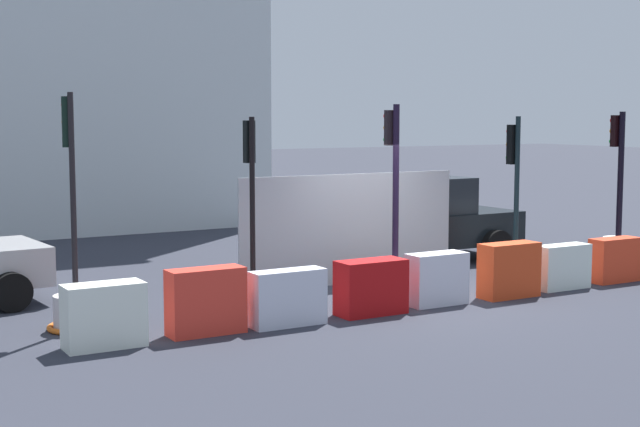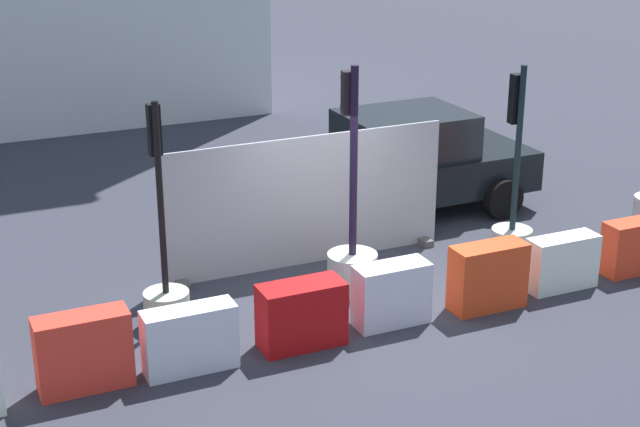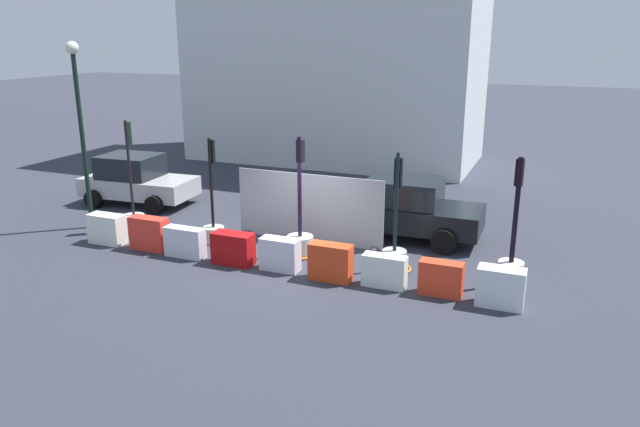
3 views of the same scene
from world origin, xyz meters
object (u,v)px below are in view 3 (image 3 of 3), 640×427
object	(u,v)px
construction_barrier_4	(280,254)
construction_barrier_5	(331,262)
traffic_light_3	(395,251)
construction_barrier_3	(233,249)
construction_barrier_6	(384,271)
car_silver_hatchback	(137,180)
street_lamp_post	(79,112)
construction_barrier_2	(185,242)
traffic_light_2	(300,237)
construction_barrier_8	(501,288)
traffic_light_1	(213,224)
car_black_sedan	(402,209)
construction_barrier_1	(149,234)
construction_barrier_7	(441,279)
construction_barrier_0	(107,229)
traffic_light_0	(134,216)
traffic_light_4	(512,258)

from	to	relation	value
construction_barrier_4	construction_barrier_5	size ratio (longest dim) A/B	0.96
traffic_light_3	construction_barrier_3	bearing A→B (deg)	-163.17
construction_barrier_6	car_silver_hatchback	bearing A→B (deg)	159.53
construction_barrier_6	street_lamp_post	distance (m)	10.05
street_lamp_post	construction_barrier_2	bearing A→B (deg)	-14.49
traffic_light_2	construction_barrier_4	size ratio (longest dim) A/B	3.22
traffic_light_2	street_lamp_post	size ratio (longest dim) A/B	0.58
construction_barrier_8	construction_barrier_2	bearing A→B (deg)	-179.90
traffic_light_1	construction_barrier_2	bearing A→B (deg)	-93.45
construction_barrier_3	car_black_sedan	world-z (taller)	car_black_sedan
construction_barrier_1	construction_barrier_8	xyz separation A→B (m)	(9.24, -0.09, -0.02)
construction_barrier_7	street_lamp_post	world-z (taller)	street_lamp_post
construction_barrier_2	construction_barrier_5	world-z (taller)	construction_barrier_5
construction_barrier_0	construction_barrier_5	size ratio (longest dim) A/B	1.00
construction_barrier_7	car_black_sedan	size ratio (longest dim) A/B	0.21
traffic_light_0	construction_barrier_1	xyz separation A→B (m)	(1.46, -1.18, -0.01)
construction_barrier_3	construction_barrier_5	size ratio (longest dim) A/B	1.03
construction_barrier_5	car_silver_hatchback	xyz separation A→B (m)	(-8.66, 3.82, 0.37)
car_silver_hatchback	traffic_light_0	bearing A→B (deg)	-53.44
construction_barrier_6	street_lamp_post	size ratio (longest dim) A/B	0.19
traffic_light_0	construction_barrier_8	size ratio (longest dim) A/B	3.29
construction_barrier_3	construction_barrier_4	world-z (taller)	same
construction_barrier_1	construction_barrier_6	size ratio (longest dim) A/B	1.04
construction_barrier_4	construction_barrier_8	world-z (taller)	construction_barrier_8
construction_barrier_2	street_lamp_post	distance (m)	5.24
traffic_light_0	construction_barrier_3	size ratio (longest dim) A/B	3.10
traffic_light_0	construction_barrier_8	xyz separation A→B (m)	(10.70, -1.27, -0.03)
construction_barrier_2	traffic_light_0	bearing A→B (deg)	154.34
construction_barrier_5	car_silver_hatchback	bearing A→B (deg)	156.20
construction_barrier_2	construction_barrier_6	distance (m)	5.42
construction_barrier_4	construction_barrier_5	xyz separation A→B (m)	(1.39, -0.12, 0.04)
construction_barrier_0	construction_barrier_8	xyz separation A→B (m)	(10.67, -0.07, 0.02)
traffic_light_4	construction_barrier_4	xyz separation A→B (m)	(-5.39, -1.20, -0.26)
construction_barrier_6	construction_barrier_7	bearing A→B (deg)	1.20
car_silver_hatchback	traffic_light_2	bearing A→B (deg)	-19.06
construction_barrier_6	street_lamp_post	world-z (taller)	street_lamp_post
traffic_light_0	construction_barrier_6	bearing A→B (deg)	-8.37
construction_barrier_2	car_black_sedan	distance (m)	6.15
construction_barrier_4	street_lamp_post	xyz separation A→B (m)	(-6.82, 0.95, 3.09)
car_silver_hatchback	construction_barrier_4	bearing A→B (deg)	-27.00
traffic_light_2	construction_barrier_3	world-z (taller)	traffic_light_2
traffic_light_2	construction_barrier_6	distance (m)	2.93
traffic_light_1	traffic_light_4	xyz separation A→B (m)	(8.04, 0.02, 0.13)
traffic_light_1	traffic_light_2	size ratio (longest dim) A/B	0.94
construction_barrier_8	street_lamp_post	bearing A→B (deg)	175.08
car_black_sedan	car_silver_hatchback	size ratio (longest dim) A/B	1.16
construction_barrier_4	construction_barrier_8	distance (m)	5.30
traffic_light_0	construction_barrier_3	world-z (taller)	traffic_light_0
traffic_light_3	construction_barrier_3	world-z (taller)	traffic_light_3
traffic_light_4	construction_barrier_7	xyz separation A→B (m)	(-1.39, -1.19, -0.28)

